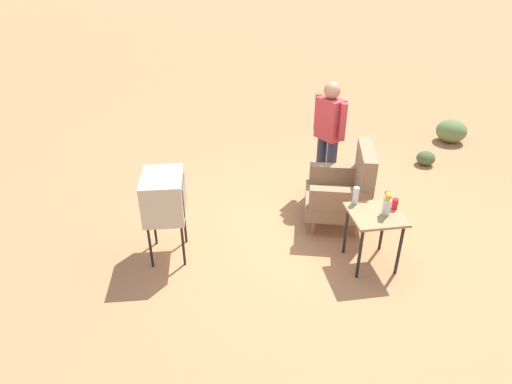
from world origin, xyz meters
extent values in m
plane|color=#C17A4C|center=(0.00, 0.00, 0.00)|extent=(60.00, 60.00, 0.00)
cylinder|color=#937047|center=(-0.41, -0.10, 0.11)|extent=(0.05, 0.05, 0.22)
cylinder|color=#937047|center=(0.11, -0.24, 0.11)|extent=(0.05, 0.05, 0.22)
cylinder|color=#937047|center=(-0.27, 0.41, 0.11)|extent=(0.05, 0.05, 0.22)
cylinder|color=#937047|center=(0.25, 0.27, 0.11)|extent=(0.05, 0.05, 0.22)
cube|color=#8C6B4C|center=(-0.08, 0.08, 0.32)|extent=(0.93, 0.93, 0.20)
cube|color=#8C6B4C|center=(0.00, 0.39, 0.74)|extent=(0.78, 0.35, 0.64)
cube|color=#8C6B4C|center=(-0.39, 0.17, 0.55)|extent=(0.31, 0.70, 0.26)
cube|color=#8C6B4C|center=(0.23, 0.00, 0.55)|extent=(0.31, 0.70, 0.26)
cylinder|color=black|center=(0.55, 0.01, 0.32)|extent=(0.04, 0.04, 0.64)
cylinder|color=black|center=(1.00, 0.01, 0.32)|extent=(0.04, 0.04, 0.64)
cylinder|color=black|center=(0.55, 0.46, 0.32)|extent=(0.04, 0.04, 0.64)
cylinder|color=black|center=(1.00, 0.46, 0.32)|extent=(0.04, 0.04, 0.64)
cube|color=#937047|center=(0.77, 0.23, 0.65)|extent=(0.56, 0.56, 0.03)
cylinder|color=black|center=(0.49, -1.85, 0.28)|extent=(0.03, 0.03, 0.55)
cylinder|color=black|center=(0.05, -1.83, 0.28)|extent=(0.03, 0.03, 0.55)
cylinder|color=black|center=(0.47, -2.21, 0.28)|extent=(0.03, 0.03, 0.55)
cylinder|color=black|center=(0.03, -2.19, 0.28)|extent=(0.03, 0.03, 0.55)
cube|color=#BCB299|center=(0.26, -2.02, 0.79)|extent=(0.62, 0.47, 0.48)
cube|color=#383D3F|center=(0.27, -1.80, 0.79)|extent=(0.42, 0.04, 0.34)
cylinder|color=#2D3347|center=(-0.96, 0.14, 0.43)|extent=(0.14, 0.14, 0.86)
cylinder|color=#2D3347|center=(-0.78, 0.23, 0.43)|extent=(0.14, 0.14, 0.86)
cube|color=#BC383D|center=(-0.87, 0.19, 1.14)|extent=(0.42, 0.36, 0.56)
cylinder|color=#BC383D|center=(-1.09, 0.08, 1.17)|extent=(0.09, 0.09, 0.50)
cylinder|color=#BC383D|center=(-0.66, 0.30, 1.17)|extent=(0.09, 0.09, 0.50)
sphere|color=#A37556|center=(-0.87, 0.19, 1.53)|extent=(0.22, 0.22, 0.22)
cylinder|color=silver|center=(0.54, 0.08, 0.77)|extent=(0.06, 0.06, 0.20)
cylinder|color=red|center=(0.71, 0.47, 0.73)|extent=(0.07, 0.07, 0.12)
cylinder|color=silver|center=(0.80, 0.33, 0.76)|extent=(0.09, 0.09, 0.18)
sphere|color=yellow|center=(0.80, 0.33, 0.90)|extent=(0.07, 0.07, 0.07)
sphere|color=#E04C66|center=(0.76, 0.34, 0.90)|extent=(0.07, 0.07, 0.07)
sphere|color=orange|center=(0.83, 0.32, 0.90)|extent=(0.07, 0.07, 0.07)
ellipsoid|color=#475B33|center=(-1.52, 2.11, 0.11)|extent=(0.30, 0.30, 0.23)
ellipsoid|color=olive|center=(-2.37, 3.03, 0.21)|extent=(0.53, 0.53, 0.41)
camera|label=1|loc=(4.55, -1.67, 3.21)|focal=31.00mm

